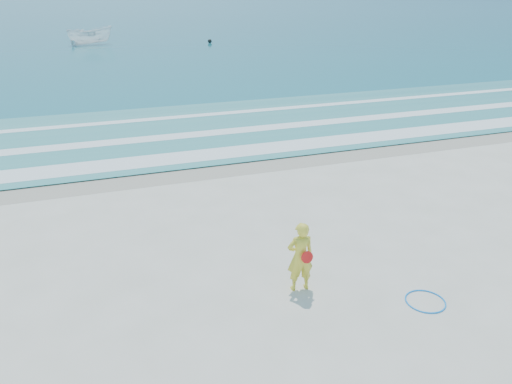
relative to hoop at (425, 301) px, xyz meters
name	(u,v)px	position (x,y,z in m)	size (l,w,h in m)	color
ground	(287,311)	(-2.93, 0.67, -0.02)	(400.00, 400.00, 0.00)	silver
wet_sand	(193,169)	(-2.93, 9.67, -0.01)	(400.00, 2.40, 0.00)	#B2A893
ocean	(90,14)	(-2.93, 105.67, 0.00)	(400.00, 190.00, 0.04)	#19727F
shallow	(169,132)	(-2.93, 14.67, 0.03)	(400.00, 10.00, 0.01)	#59B7AD
foam_near	(186,157)	(-2.93, 10.97, 0.04)	(400.00, 1.40, 0.01)	white
foam_mid	(172,137)	(-2.93, 13.87, 0.04)	(400.00, 0.90, 0.01)	white
foam_far	(160,119)	(-2.93, 17.17, 0.04)	(400.00, 0.60, 0.01)	white
hoop	(425,301)	(0.00, 0.00, 0.00)	(0.86, 0.86, 0.03)	#0C81E9
boat	(90,36)	(-4.87, 50.84, 0.95)	(1.80, 4.80, 1.85)	white
buoy	(210,41)	(7.47, 48.00, 0.24)	(0.44, 0.44, 0.44)	black
woman	(300,257)	(-2.36, 1.35, 0.80)	(0.62, 0.44, 1.64)	yellow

